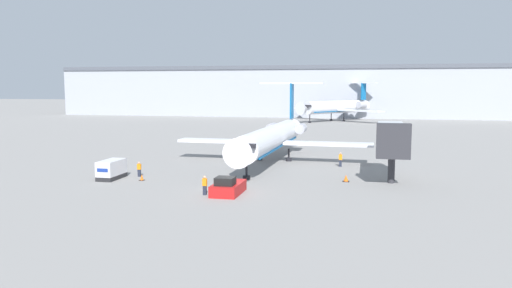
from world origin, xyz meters
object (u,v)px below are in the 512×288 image
Objects in this scene: airplane_main at (272,137)px; worker_by_wing at (340,159)px; worker_near_tug at (205,185)px; traffic_cone_right at (346,178)px; airplane_parked_far_left at (336,107)px; luggage_cart at (112,169)px; worker_on_apron at (139,169)px; jet_bridge at (392,138)px; pushback_tug at (228,187)px; traffic_cone_left at (142,177)px.

worker_by_wing is at bearing -13.65° from airplane_main.
worker_near_tug reaches higher than traffic_cone_right.
worker_by_wing is 2.49× the size of traffic_cone_right.
airplane_parked_far_left is (3.29, 78.94, 0.81)m from airplane_main.
traffic_cone_right is at bearing 37.37° from worker_near_tug.
airplane_main is at bearing 84.06° from worker_near_tug.
luggage_cart is (-14.27, -15.56, -2.20)m from airplane_main.
airplane_parked_far_left is (-6.64, 90.65, 3.67)m from traffic_cone_right.
airplane_parked_far_left is at bearing 80.61° from worker_on_apron.
worker_near_tug reaches higher than worker_on_apron.
jet_bridge is (26.43, 3.89, 3.60)m from worker_on_apron.
pushback_tug is at bearing -17.83° from luggage_cart.
worker_on_apron is 93.93m from airplane_parked_far_left.
worker_by_wing is 23.86m from traffic_cone_left.
luggage_cart is 2.30× the size of worker_on_apron.
worker_near_tug is (-1.91, -0.90, 0.30)m from pushback_tug.
pushback_tug is 13.18m from traffic_cone_right.
worker_near_tug is 15.24m from traffic_cone_right.
airplane_parked_far_left is 2.70× the size of jet_bridge.
worker_on_apron is 22.05m from traffic_cone_right.
luggage_cart is at bearing 162.17° from pushback_tug.
airplane_parked_far_left reaches higher than airplane_main.
worker_on_apron is 2.44m from traffic_cone_left.
airplane_main is at bearing 89.22° from pushback_tug.
luggage_cart is 5.31× the size of traffic_cone_right.
jet_bridge is (16.58, 11.17, 3.51)m from worker_near_tug.
airplane_main is at bearing 166.35° from worker_by_wing.
airplane_main is 21.22m from luggage_cart.
traffic_cone_left is at bearing -166.78° from jet_bridge.
worker_by_wing is 9.63m from traffic_cone_right.
worker_by_wing is at bearing -86.07° from airplane_parked_far_left.
traffic_cone_right is (20.70, 3.99, 0.02)m from traffic_cone_left.
luggage_cart is (-13.99, 4.50, 0.38)m from pushback_tug.
traffic_cone_right is 90.97m from airplane_parked_far_left.
luggage_cart is 24.50m from traffic_cone_right.
luggage_cart is at bearing -100.52° from airplane_parked_far_left.
airplane_parked_far_left is at bearing 86.87° from worker_near_tug.
worker_near_tug is at bearing -120.41° from worker_by_wing.
worker_near_tug is 100.09m from airplane_parked_far_left.
worker_on_apron is at bearing -151.11° from worker_by_wing.
worker_near_tug is at bearing -24.07° from luggage_cart.
pushback_tug is 6.81× the size of traffic_cone_left.
airplane_main is 7.04× the size of pushback_tug.
worker_by_wing reaches higher than worker_on_apron.
jet_bridge is at bearing 33.97° from worker_near_tug.
traffic_cone_left is 21.08m from traffic_cone_right.
airplane_main is 18.37m from worker_on_apron.
luggage_cart is 0.38× the size of jet_bridge.
airplane_main reaches higher than luggage_cart.
jet_bridge is at bearing 8.38° from worker_on_apron.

